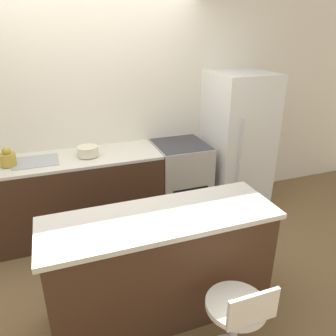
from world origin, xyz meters
TOP-DOWN VIEW (x-y plane):
  - ground_plane at (0.00, 0.00)m, footprint 14.00×14.00m
  - wall_back at (0.00, 0.68)m, footprint 8.00×0.06m
  - back_counter at (-0.28, 0.33)m, footprint 1.89×0.63m
  - kitchen_island at (0.25, -1.09)m, footprint 1.75×0.59m
  - oven_range at (0.98, 0.33)m, footprint 0.61×0.64m
  - refrigerator at (1.71, 0.30)m, footprint 0.69×0.73m
  - stool_chair at (0.56, -1.70)m, footprint 0.40×0.40m
  - kettle at (-0.86, 0.31)m, footprint 0.15×0.15m
  - mixing_bowl at (-0.09, 0.31)m, footprint 0.22×0.22m

SIDE VIEW (x-z plane):
  - ground_plane at x=0.00m, z-range 0.00..0.00m
  - stool_chair at x=0.56m, z-range 0.00..0.74m
  - back_counter at x=-0.28m, z-range 0.00..0.91m
  - kitchen_island at x=0.25m, z-range 0.00..0.90m
  - oven_range at x=0.98m, z-range 0.00..0.91m
  - refrigerator at x=1.71m, z-range 0.00..1.69m
  - mixing_bowl at x=-0.09m, z-range 0.91..1.01m
  - kettle at x=-0.86m, z-range 0.89..1.08m
  - wall_back at x=0.00m, z-range 0.00..2.60m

